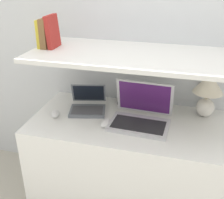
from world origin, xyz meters
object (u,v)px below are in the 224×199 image
laptop_small (88,105)px  router_box (125,98)px  book_brown (47,33)px  laptop_large (141,115)px  table_lamp (208,90)px  computer_mouse (105,123)px  book_yellow (42,33)px  book_red (52,32)px  second_mouse (55,114)px

laptop_small → router_box: 0.29m
book_brown → laptop_large: bearing=-6.4°
table_lamp → computer_mouse: table_lamp is taller
laptop_small → book_yellow: 0.58m
laptop_small → laptop_large: bearing=-12.2°
laptop_large → book_brown: bearing=173.6°
laptop_large → book_yellow: size_ratio=2.17×
book_brown → book_yellow: bearing=180.0°
computer_mouse → book_red: 0.69m
computer_mouse → router_box: (0.06, 0.34, 0.03)m
computer_mouse → second_mouse: bearing=175.3°
router_box → book_brown: (-0.50, -0.18, 0.49)m
laptop_small → computer_mouse: size_ratio=2.74×
table_lamp → router_box: table_lamp is taller
second_mouse → book_red: 0.55m
second_mouse → book_red: bearing=103.4°
laptop_small → second_mouse: 0.24m
laptop_large → book_yellow: 0.85m
table_lamp → book_yellow: (-1.10, -0.13, 0.34)m
second_mouse → router_box: size_ratio=1.04×
router_box → laptop_large: bearing=-57.7°
router_box → book_brown: size_ratio=0.58×
laptop_small → router_box: (0.24, 0.16, 0.01)m
computer_mouse → table_lamp: bearing=25.5°
second_mouse → computer_mouse: bearing=-4.7°
router_box → book_yellow: bearing=-161.7°
laptop_large → router_box: laptop_large is taller
computer_mouse → laptop_small: bearing=135.9°
laptop_large → second_mouse: bearing=-174.2°
laptop_large → computer_mouse: size_ratio=3.64×
computer_mouse → second_mouse: (-0.37, 0.03, 0.00)m
book_brown → book_red: bearing=0.0°
book_yellow → router_box: bearing=18.3°
computer_mouse → router_box: 0.35m
table_lamp → router_box: 0.59m
laptop_small → router_box: bearing=34.7°
table_lamp → book_red: 1.09m
laptop_small → book_yellow: book_yellow is taller
laptop_large → book_brown: size_ratio=2.08×
router_box → book_yellow: book_yellow is taller
table_lamp → router_box: size_ratio=2.84×
router_box → book_brown: book_brown is taller
table_lamp → laptop_large: (-0.41, -0.21, -0.14)m
second_mouse → laptop_small: bearing=37.7°
computer_mouse → book_red: (-0.40, 0.16, 0.54)m
router_box → laptop_small: bearing=-145.3°
laptop_large → laptop_small: laptop_large is taller
second_mouse → book_red: size_ratio=0.54×
table_lamp → router_box: bearing=175.7°
second_mouse → book_red: book_red is taller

